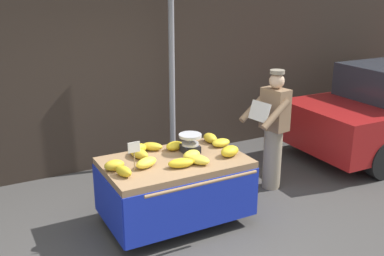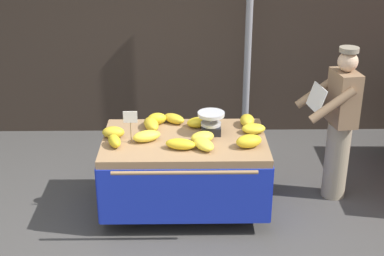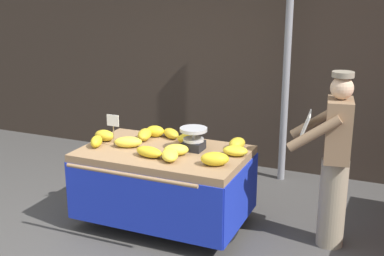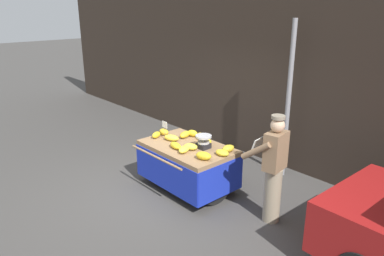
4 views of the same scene
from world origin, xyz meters
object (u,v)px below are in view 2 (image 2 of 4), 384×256
(banana_bunch_1, at_px, (180,144))
(vendor_person, at_px, (339,124))
(banana_bunch_2, at_px, (114,141))
(banana_bunch_3, at_px, (247,120))
(street_pole, at_px, (249,33))
(banana_bunch_12, at_px, (198,122))
(price_sign, at_px, (130,120))
(banana_bunch_8, at_px, (113,132))
(banana_bunch_10, at_px, (157,119))
(banana_bunch_6, at_px, (202,137))
(banana_cart, at_px, (185,158))
(banana_bunch_7, at_px, (147,136))
(banana_bunch_5, at_px, (254,129))
(banana_bunch_9, at_px, (249,141))
(banana_bunch_0, at_px, (204,144))
(banana_bunch_4, at_px, (174,119))
(banana_bunch_11, at_px, (151,124))
(weighing_scale, at_px, (211,123))

(banana_bunch_1, bearing_deg, vendor_person, 16.67)
(banana_bunch_2, xyz_separation_m, banana_bunch_3, (1.37, 0.50, 0.00))
(street_pole, relative_size, banana_bunch_12, 12.54)
(price_sign, xyz_separation_m, banana_bunch_3, (1.21, 0.42, -0.19))
(banana_bunch_1, height_order, banana_bunch_8, banana_bunch_8)
(banana_bunch_10, bearing_deg, banana_bunch_6, -44.74)
(vendor_person, bearing_deg, banana_cart, -170.86)
(banana_bunch_7, xyz_separation_m, banana_bunch_8, (-0.35, 0.09, 0.00))
(banana_bunch_2, height_order, banana_bunch_12, banana_bunch_2)
(street_pole, relative_size, banana_bunch_5, 12.03)
(banana_bunch_1, distance_m, vendor_person, 1.77)
(banana_bunch_9, relative_size, banana_bunch_10, 1.30)
(banana_bunch_0, bearing_deg, street_pole, 72.50)
(banana_bunch_3, relative_size, banana_bunch_10, 1.17)
(banana_bunch_2, bearing_deg, banana_bunch_10, 54.29)
(banana_bunch_4, xyz_separation_m, banana_bunch_11, (-0.24, -0.17, 0.01))
(banana_bunch_2, bearing_deg, banana_bunch_4, 45.23)
(banana_bunch_8, relative_size, vendor_person, 0.13)
(banana_bunch_0, bearing_deg, banana_bunch_9, 4.28)
(banana_bunch_4, xyz_separation_m, banana_bunch_6, (0.29, -0.50, 0.00))
(banana_bunch_4, height_order, banana_bunch_6, banana_bunch_6)
(banana_bunch_0, height_order, banana_bunch_5, banana_bunch_0)
(banana_bunch_2, relative_size, banana_bunch_3, 0.94)
(banana_bunch_12, bearing_deg, banana_bunch_6, -84.57)
(banana_bunch_8, bearing_deg, banana_bunch_4, 31.73)
(banana_bunch_2, distance_m, banana_bunch_7, 0.33)
(banana_bunch_7, bearing_deg, banana_cart, 8.15)
(banana_cart, relative_size, banana_bunch_1, 5.71)
(banana_bunch_2, distance_m, banana_bunch_10, 0.69)
(banana_bunch_11, relative_size, vendor_person, 0.17)
(banana_bunch_1, height_order, banana_bunch_10, banana_bunch_10)
(banana_bunch_2, relative_size, banana_bunch_7, 0.78)
(banana_bunch_4, distance_m, vendor_person, 1.77)
(banana_bunch_1, xyz_separation_m, banana_bunch_9, (0.67, 0.03, 0.01))
(banana_bunch_1, bearing_deg, banana_bunch_2, 173.92)
(banana_bunch_4, xyz_separation_m, banana_bunch_12, (0.26, -0.11, 0.00))
(banana_cart, height_order, banana_bunch_11, banana_bunch_11)
(banana_cart, relative_size, banana_bunch_7, 5.91)
(weighing_scale, distance_m, banana_bunch_4, 0.49)
(banana_bunch_8, height_order, banana_bunch_12, banana_bunch_8)
(street_pole, xyz_separation_m, banana_bunch_10, (-1.12, -1.39, -0.60))
(banana_bunch_1, relative_size, banana_bunch_12, 1.25)
(banana_bunch_7, bearing_deg, banana_bunch_4, 60.15)
(banana_bunch_8, distance_m, banana_bunch_11, 0.43)
(banana_bunch_11, bearing_deg, vendor_person, 0.61)
(banana_bunch_3, relative_size, banana_bunch_7, 0.83)
(vendor_person, bearing_deg, banana_bunch_5, -171.96)
(banana_bunch_1, distance_m, banana_bunch_8, 0.74)
(banana_bunch_9, bearing_deg, banana_bunch_11, 155.37)
(street_pole, distance_m, banana_bunch_9, 2.08)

